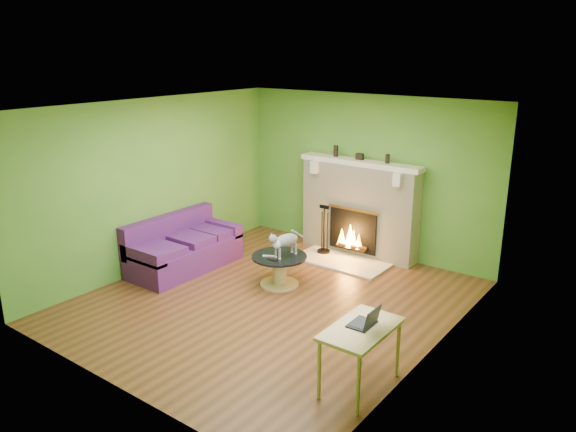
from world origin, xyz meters
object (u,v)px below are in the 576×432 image
object	(u,v)px
sofa	(183,248)
coffee_table	(279,268)
desk	(361,335)
cat	(286,243)

from	to	relation	value
sofa	coffee_table	world-z (taller)	sofa
sofa	coffee_table	distance (m)	1.65
sofa	desk	size ratio (longest dim) A/B	1.97
sofa	cat	size ratio (longest dim) A/B	2.87
sofa	desk	xyz separation A→B (m)	(3.81, -1.17, 0.28)
sofa	coffee_table	bearing A→B (deg)	12.50
desk	sofa	bearing A→B (deg)	162.92
sofa	cat	world-z (taller)	cat
cat	sofa	bearing A→B (deg)	-156.32
coffee_table	desk	bearing A→B (deg)	-34.84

